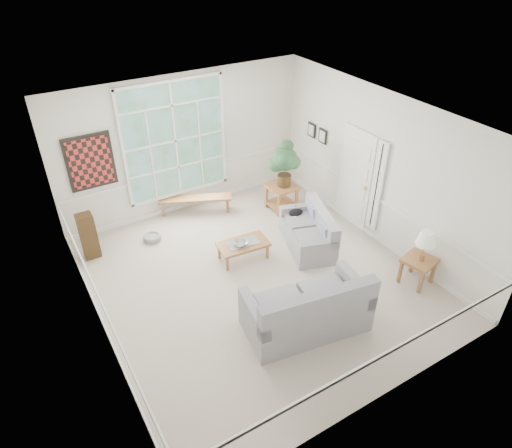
{
  "coord_description": "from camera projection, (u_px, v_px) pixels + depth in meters",
  "views": [
    {
      "loc": [
        -3.29,
        -5.45,
        5.48
      ],
      "look_at": [
        0.1,
        0.2,
        1.05
      ],
      "focal_mm": 32.0,
      "sensor_mm": 36.0,
      "label": 1
    }
  ],
  "objects": [
    {
      "name": "floor",
      "position": [
        257.0,
        279.0,
        8.35
      ],
      "size": [
        5.5,
        6.0,
        0.01
      ],
      "primitive_type": "cube",
      "color": "#B1A497",
      "rests_on": "ground"
    },
    {
      "name": "ceiling",
      "position": [
        257.0,
        122.0,
        6.67
      ],
      "size": [
        5.5,
        6.0,
        0.02
      ],
      "primitive_type": "cube",
      "color": "white",
      "rests_on": "ground"
    },
    {
      "name": "wall_back",
      "position": [
        184.0,
        144.0,
        9.64
      ],
      "size": [
        5.5,
        0.02,
        3.0
      ],
      "primitive_type": "cube",
      "color": "silver",
      "rests_on": "ground"
    },
    {
      "name": "wall_front",
      "position": [
        388.0,
        325.0,
        5.37
      ],
      "size": [
        5.5,
        0.02,
        3.0
      ],
      "primitive_type": "cube",
      "color": "silver",
      "rests_on": "ground"
    },
    {
      "name": "wall_left",
      "position": [
        88.0,
        263.0,
        6.33
      ],
      "size": [
        0.02,
        6.0,
        3.0
      ],
      "primitive_type": "cube",
      "color": "silver",
      "rests_on": "ground"
    },
    {
      "name": "wall_right",
      "position": [
        381.0,
        170.0,
        8.68
      ],
      "size": [
        0.02,
        6.0,
        3.0
      ],
      "primitive_type": "cube",
      "color": "silver",
      "rests_on": "ground"
    },
    {
      "name": "window_back",
      "position": [
        175.0,
        140.0,
        9.44
      ],
      "size": [
        2.3,
        0.08,
        2.4
      ],
      "primitive_type": "cube",
      "color": "white",
      "rests_on": "wall_back"
    },
    {
      "name": "entry_door",
      "position": [
        355.0,
        178.0,
        9.34
      ],
      "size": [
        0.08,
        0.9,
        2.1
      ],
      "primitive_type": "cube",
      "color": "white",
      "rests_on": "floor"
    },
    {
      "name": "door_sidelight",
      "position": [
        377.0,
        187.0,
        8.84
      ],
      "size": [
        0.08,
        0.26,
        1.9
      ],
      "primitive_type": "cube",
      "color": "white",
      "rests_on": "wall_right"
    },
    {
      "name": "wall_art",
      "position": [
        90.0,
        162.0,
        8.72
      ],
      "size": [
        0.9,
        0.06,
        1.1
      ],
      "primitive_type": "cube",
      "color": "maroon",
      "rests_on": "wall_back"
    },
    {
      "name": "wall_frame_near",
      "position": [
        322.0,
        136.0,
        9.88
      ],
      "size": [
        0.04,
        0.26,
        0.32
      ],
      "primitive_type": "cube",
      "color": "black",
      "rests_on": "wall_right"
    },
    {
      "name": "wall_frame_far",
      "position": [
        311.0,
        130.0,
        10.16
      ],
      "size": [
        0.04,
        0.26,
        0.32
      ],
      "primitive_type": "cube",
      "color": "black",
      "rests_on": "wall_right"
    },
    {
      "name": "loveseat_right",
      "position": [
        308.0,
        229.0,
        8.96
      ],
      "size": [
        1.18,
        1.63,
        0.79
      ],
      "primitive_type": "cube",
      "rotation": [
        0.0,
        0.0,
        -0.32
      ],
      "color": "gray",
      "rests_on": "floor"
    },
    {
      "name": "loveseat_front",
      "position": [
        306.0,
        302.0,
        7.09
      ],
      "size": [
        2.04,
        1.28,
        1.03
      ],
      "primitive_type": "cube",
      "rotation": [
        0.0,
        0.0,
        -0.16
      ],
      "color": "gray",
      "rests_on": "floor"
    },
    {
      "name": "coffee_table",
      "position": [
        243.0,
        251.0,
        8.74
      ],
      "size": [
        1.0,
        0.6,
        0.36
      ],
      "primitive_type": "cube",
      "rotation": [
        0.0,
        0.0,
        -0.09
      ],
      "color": "brown",
      "rests_on": "floor"
    },
    {
      "name": "pewter_bowl",
      "position": [
        240.0,
        243.0,
        8.58
      ],
      "size": [
        0.38,
        0.38,
        0.08
      ],
      "primitive_type": "imported",
      "rotation": [
        0.0,
        0.0,
        0.18
      ],
      "color": "gray",
      "rests_on": "coffee_table"
    },
    {
      "name": "window_bench",
      "position": [
        196.0,
        205.0,
        10.13
      ],
      "size": [
        1.57,
        0.95,
        0.37
      ],
      "primitive_type": "cube",
      "rotation": [
        0.0,
        0.0,
        -0.43
      ],
      "color": "brown",
      "rests_on": "floor"
    },
    {
      "name": "end_table",
      "position": [
        281.0,
        197.0,
        10.18
      ],
      "size": [
        0.63,
        0.63,
        0.6
      ],
      "primitive_type": "cube",
      "rotation": [
        0.0,
        0.0,
        0.05
      ],
      "color": "brown",
      "rests_on": "floor"
    },
    {
      "name": "houseplant",
      "position": [
        285.0,
        164.0,
        9.73
      ],
      "size": [
        0.66,
        0.66,
        1.02
      ],
      "primitive_type": null,
      "rotation": [
        0.0,
        0.0,
        0.11
      ],
      "color": "#295030",
      "rests_on": "end_table"
    },
    {
      "name": "side_table",
      "position": [
        417.0,
        271.0,
        8.12
      ],
      "size": [
        0.61,
        0.61,
        0.52
      ],
      "primitive_type": "cube",
      "rotation": [
        0.0,
        0.0,
        0.22
      ],
      "color": "brown",
      "rests_on": "floor"
    },
    {
      "name": "table_lamp",
      "position": [
        425.0,
        246.0,
        7.79
      ],
      "size": [
        0.45,
        0.45,
        0.59
      ],
      "primitive_type": null,
      "rotation": [
        0.0,
        0.0,
        0.4
      ],
      "color": "white",
      "rests_on": "side_table"
    },
    {
      "name": "pet_bed",
      "position": [
        152.0,
        237.0,
        9.32
      ],
      "size": [
        0.46,
        0.46,
        0.11
      ],
      "primitive_type": "cylinder",
      "rotation": [
        0.0,
        0.0,
        -0.25
      ],
      "color": "gray",
      "rests_on": "floor"
    },
    {
      "name": "floor_speaker",
      "position": [
        88.0,
        236.0,
        8.63
      ],
      "size": [
        0.3,
        0.24,
        0.95
      ],
      "primitive_type": "cube",
      "rotation": [
        0.0,
        0.0,
        -0.02
      ],
      "color": "#372612",
      "rests_on": "floor"
    },
    {
      "name": "cat",
      "position": [
        296.0,
        212.0,
        9.32
      ],
      "size": [
        0.34,
        0.26,
        0.15
      ],
      "primitive_type": "ellipsoid",
      "rotation": [
        0.0,
        0.0,
        0.12
      ],
      "color": "black",
      "rests_on": "loveseat_right"
    }
  ]
}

